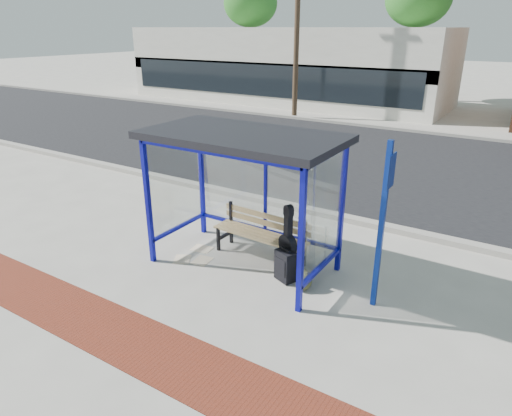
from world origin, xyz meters
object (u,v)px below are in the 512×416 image
Objects in this scene: guitar_bag at (287,251)px; suitcase at (285,266)px; backpack at (304,281)px; bench at (262,232)px.

suitcase is (0.06, -0.20, -0.17)m from guitar_bag.
bench is at bearing 169.93° from backpack.
backpack is at bearing -25.15° from bench.
bench is 0.98m from suitcase.
bench is at bearing 179.60° from guitar_bag.
bench is 3.15× the size of suitcase.
backpack is (1.19, -0.63, -0.34)m from bench.
suitcase is at bearing -31.57° from bench.
bench reaches higher than backpack.
guitar_bag is at bearing -22.51° from bench.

